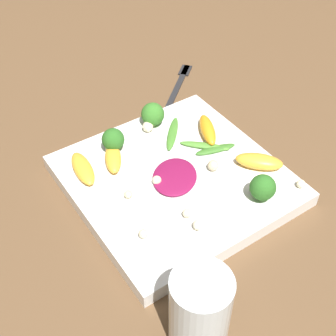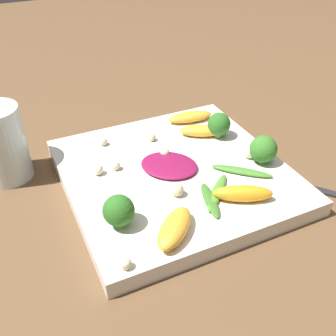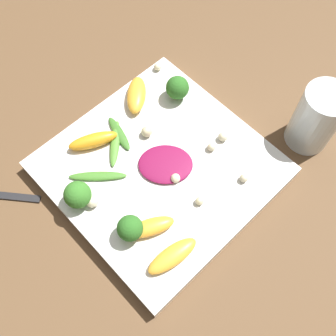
% 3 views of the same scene
% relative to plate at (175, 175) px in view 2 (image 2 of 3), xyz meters
% --- Properties ---
extents(ground_plane, '(2.40, 2.40, 0.00)m').
position_rel_plate_xyz_m(ground_plane, '(0.00, 0.00, -0.01)').
color(ground_plane, brown).
extents(plate, '(0.30, 0.30, 0.02)m').
position_rel_plate_xyz_m(plate, '(0.00, 0.00, 0.00)').
color(plate, white).
rests_on(plate, ground_plane).
extents(drinking_glass, '(0.07, 0.07, 0.11)m').
position_rel_plate_xyz_m(drinking_glass, '(0.12, 0.21, 0.04)').
color(drinking_glass, silver).
rests_on(drinking_glass, ground_plane).
extents(radicchio_leaf_0, '(0.10, 0.10, 0.01)m').
position_rel_plate_xyz_m(radicchio_leaf_0, '(0.01, 0.01, 0.02)').
color(radicchio_leaf_0, maroon).
rests_on(radicchio_leaf_0, plate).
extents(orange_segment_0, '(0.05, 0.07, 0.02)m').
position_rel_plate_xyz_m(orange_segment_0, '(0.06, -0.08, 0.02)').
color(orange_segment_0, '#FCAD33').
rests_on(orange_segment_0, plate).
extents(orange_segment_1, '(0.07, 0.07, 0.02)m').
position_rel_plate_xyz_m(orange_segment_1, '(-0.12, 0.06, 0.02)').
color(orange_segment_1, '#FCAD33').
rests_on(orange_segment_1, plate).
extents(orange_segment_2, '(0.04, 0.08, 0.02)m').
position_rel_plate_xyz_m(orange_segment_2, '(0.11, -0.08, 0.02)').
color(orange_segment_2, '#FCAD33').
rests_on(orange_segment_2, plate).
extents(orange_segment_3, '(0.05, 0.08, 0.02)m').
position_rel_plate_xyz_m(orange_segment_3, '(-0.10, -0.05, 0.02)').
color(orange_segment_3, orange).
rests_on(orange_segment_3, plate).
extents(broccoli_floret_0, '(0.04, 0.04, 0.04)m').
position_rel_plate_xyz_m(broccoli_floret_0, '(-0.07, 0.11, 0.03)').
color(broccoli_floret_0, '#7A9E51').
rests_on(broccoli_floret_0, plate).
extents(broccoli_floret_1, '(0.04, 0.04, 0.04)m').
position_rel_plate_xyz_m(broccoli_floret_1, '(0.05, -0.10, 0.03)').
color(broccoli_floret_1, '#7A9E51').
rests_on(broccoli_floret_1, plate).
extents(broccoli_floret_2, '(0.04, 0.04, 0.04)m').
position_rel_plate_xyz_m(broccoli_floret_2, '(-0.04, -0.12, 0.03)').
color(broccoli_floret_2, '#84AD5B').
rests_on(broccoli_floret_2, plate).
extents(arugula_sprig_0, '(0.07, 0.07, 0.01)m').
position_rel_plate_xyz_m(arugula_sprig_0, '(-0.05, -0.08, 0.02)').
color(arugula_sprig_0, '#47842D').
rests_on(arugula_sprig_0, plate).
extents(arugula_sprig_1, '(0.07, 0.07, 0.01)m').
position_rel_plate_xyz_m(arugula_sprig_1, '(-0.07, -0.02, 0.02)').
color(arugula_sprig_1, '#518E33').
rests_on(arugula_sprig_1, plate).
extents(arugula_sprig_2, '(0.07, 0.03, 0.01)m').
position_rel_plate_xyz_m(arugula_sprig_2, '(-0.08, -0.01, 0.02)').
color(arugula_sprig_2, '#3D7528').
rests_on(arugula_sprig_2, plate).
extents(macadamia_nut_0, '(0.01, 0.01, 0.01)m').
position_rel_plate_xyz_m(macadamia_nut_0, '(-0.14, 0.12, 0.02)').
color(macadamia_nut_0, beige).
rests_on(macadamia_nut_0, plate).
extents(macadamia_nut_1, '(0.02, 0.02, 0.02)m').
position_rel_plate_xyz_m(macadamia_nut_1, '(-0.02, -0.11, 0.02)').
color(macadamia_nut_1, beige).
rests_on(macadamia_nut_1, plate).
extents(macadamia_nut_2, '(0.01, 0.01, 0.01)m').
position_rel_plate_xyz_m(macadamia_nut_2, '(0.10, 0.07, 0.02)').
color(macadamia_nut_2, beige).
rests_on(macadamia_nut_2, plate).
extents(macadamia_nut_3, '(0.02, 0.02, 0.02)m').
position_rel_plate_xyz_m(macadamia_nut_3, '(-0.05, 0.02, 0.02)').
color(macadamia_nut_3, beige).
rests_on(macadamia_nut_3, plate).
extents(macadamia_nut_4, '(0.01, 0.01, 0.01)m').
position_rel_plate_xyz_m(macadamia_nut_4, '(0.03, -0.00, 0.02)').
color(macadamia_nut_4, beige).
rests_on(macadamia_nut_4, plate).
extents(macadamia_nut_5, '(0.01, 0.01, 0.01)m').
position_rel_plate_xyz_m(macadamia_nut_5, '(0.03, 0.10, 0.02)').
color(macadamia_nut_5, beige).
rests_on(macadamia_nut_5, plate).
extents(macadamia_nut_6, '(0.01, 0.01, 0.01)m').
position_rel_plate_xyz_m(macadamia_nut_6, '(0.08, -0.00, 0.02)').
color(macadamia_nut_6, beige).
rests_on(macadamia_nut_6, plate).
extents(macadamia_nut_7, '(0.01, 0.01, 0.01)m').
position_rel_plate_xyz_m(macadamia_nut_7, '(0.03, 0.08, 0.02)').
color(macadamia_nut_7, beige).
rests_on(macadamia_nut_7, plate).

